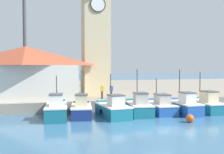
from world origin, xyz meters
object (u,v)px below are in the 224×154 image
dock_worker_near_tower (102,91)px  fishing_boat_left_outer (81,109)px  mooring_buoy (190,118)px  dock_worker_along_quay (111,91)px  fishing_boat_right_inner (204,104)px  port_crane_near (24,36)px  fishing_boat_far_left (56,109)px  warehouse_left (26,72)px  fishing_boat_left_inner (113,109)px  port_crane_far (92,43)px  clock_tower (96,31)px  fishing_boat_mid_right (183,106)px  fishing_boat_center (159,106)px  fishing_boat_mid_left (139,107)px

dock_worker_near_tower → fishing_boat_left_outer: bearing=-123.2°
mooring_buoy → dock_worker_along_quay: 10.19m
fishing_boat_right_inner → mooring_buoy: size_ratio=7.80×
mooring_buoy → dock_worker_near_tower: dock_worker_near_tower is taller
port_crane_near → mooring_buoy: (14.85, -20.92, -8.80)m
fishing_boat_far_left → warehouse_left: size_ratio=0.46×
dock_worker_along_quay → dock_worker_near_tower: bearing=179.6°
fishing_boat_left_inner → fishing_boat_right_inner: fishing_boat_right_inner is taller
fishing_boat_right_inner → port_crane_far: size_ratio=0.26×
clock_tower → fishing_boat_right_inner: bearing=-43.2°
warehouse_left → port_crane_near: 10.67m
fishing_boat_mid_right → clock_tower: bearing=126.2°
fishing_boat_center → port_crane_near: (-14.18, 16.11, 8.46)m
port_crane_near → dock_worker_along_quay: bearing=-49.5°
mooring_buoy → clock_tower: bearing=112.3°
fishing_boat_left_inner → fishing_boat_mid_left: fishing_boat_mid_left is taller
fishing_boat_left_inner → fishing_boat_right_inner: bearing=3.4°
fishing_boat_right_inner → fishing_boat_mid_left: bearing=-179.9°
clock_tower → mooring_buoy: size_ratio=25.38×
fishing_boat_left_inner → fishing_boat_mid_right: (7.22, 0.11, 0.01)m
fishing_boat_mid_left → port_crane_near: bearing=125.6°
clock_tower → dock_worker_along_quay: size_ratio=10.60×
fishing_boat_center → clock_tower: (-4.90, 8.74, 8.57)m
fishing_boat_right_inner → port_crane_near: size_ratio=0.26×
warehouse_left → fishing_boat_mid_right: bearing=-26.3°
port_crane_near → dock_worker_near_tower: bearing=-52.5°
fishing_boat_center → fishing_boat_mid_right: size_ratio=1.06×
fishing_boat_left_outer → fishing_boat_mid_right: size_ratio=0.92×
fishing_boat_right_inner → warehouse_left: warehouse_left is taller
clock_tower → warehouse_left: size_ratio=1.48×
port_crane_near → port_crane_far: (11.38, 8.28, -0.03)m
fishing_boat_left_inner → port_crane_far: (2.25, 25.40, 8.36)m
clock_tower → port_crane_far: bearing=82.4°
clock_tower → port_crane_far: 15.79m
fishing_boat_left_outer → dock_worker_along_quay: (3.95, 4.39, 1.19)m
fishing_boat_left_outer → dock_worker_along_quay: 6.03m
warehouse_left → port_crane_near: (-0.88, 9.36, 5.04)m
port_crane_near → fishing_boat_center: bearing=-48.6°
warehouse_left → mooring_buoy: size_ratio=17.13×
fishing_boat_far_left → port_crane_near: size_ratio=0.26×
fishing_boat_mid_right → warehouse_left: 17.58m
fishing_boat_center → dock_worker_along_quay: fishing_boat_center is taller
fishing_boat_far_left → fishing_boat_mid_left: fishing_boat_mid_left is taller
fishing_boat_mid_left → port_crane_near: size_ratio=0.25×
warehouse_left → port_crane_far: bearing=59.2°
fishing_boat_left_inner → mooring_buoy: bearing=-33.6°
fishing_boat_right_inner → port_crane_near: bearing=139.1°
fishing_boat_right_inner → clock_tower: (-9.77, 9.16, 8.50)m
fishing_boat_mid_right → warehouse_left: warehouse_left is taller
fishing_boat_left_inner → clock_tower: bearing=89.1°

